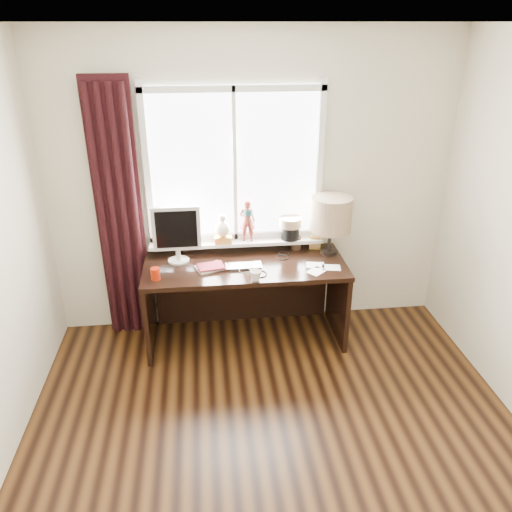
{
  "coord_description": "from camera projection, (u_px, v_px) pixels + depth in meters",
  "views": [
    {
      "loc": [
        -0.43,
        -2.13,
        2.6
      ],
      "look_at": [
        -0.05,
        1.25,
        1.0
      ],
      "focal_mm": 35.0,
      "sensor_mm": 36.0,
      "label": 1
    }
  ],
  "objects": [
    {
      "name": "floor",
      "position": [
        287.0,
        489.0,
        3.07
      ],
      "size": [
        3.5,
        4.0,
        0.0
      ],
      "primitive_type": "cube",
      "color": "#482910",
      "rests_on": "ground"
    },
    {
      "name": "ceiling",
      "position": [
        304.0,
        22.0,
        1.96
      ],
      "size": [
        3.5,
        4.0,
        0.0
      ],
      "primitive_type": "cube",
      "color": "white",
      "rests_on": "wall_back"
    },
    {
      "name": "wall_back",
      "position": [
        252.0,
        188.0,
        4.31
      ],
      "size": [
        3.5,
        0.0,
        2.6
      ],
      "primitive_type": "cube",
      "rotation": [
        1.57,
        0.0,
        0.0
      ],
      "color": "beige",
      "rests_on": "ground"
    },
    {
      "name": "laptop",
      "position": [
        244.0,
        266.0,
        4.14
      ],
      "size": [
        0.31,
        0.2,
        0.02
      ],
      "primitive_type": "imported",
      "rotation": [
        0.0,
        0.0,
        0.02
      ],
      "color": "silver",
      "rests_on": "desk"
    },
    {
      "name": "mug",
      "position": [
        256.0,
        275.0,
        3.92
      ],
      "size": [
        0.12,
        0.12,
        0.09
      ],
      "primitive_type": "imported",
      "rotation": [
        0.0,
        0.0,
        0.79
      ],
      "color": "white",
      "rests_on": "desk"
    },
    {
      "name": "red_cup",
      "position": [
        155.0,
        274.0,
        3.93
      ],
      "size": [
        0.07,
        0.07,
        0.1
      ],
      "primitive_type": "cylinder",
      "color": "#8F1803",
      "rests_on": "desk"
    },
    {
      "name": "window",
      "position": [
        237.0,
        189.0,
        4.25
      ],
      "size": [
        1.52,
        0.21,
        1.4
      ],
      "color": "white",
      "rests_on": "ground"
    },
    {
      "name": "curtain",
      "position": [
        120.0,
        217.0,
        4.19
      ],
      "size": [
        0.38,
        0.09,
        2.25
      ],
      "color": "black",
      "rests_on": "floor"
    },
    {
      "name": "desk",
      "position": [
        244.0,
        284.0,
        4.39
      ],
      "size": [
        1.7,
        0.7,
        0.75
      ],
      "color": "black",
      "rests_on": "floor"
    },
    {
      "name": "monitor",
      "position": [
        177.0,
        231.0,
        4.13
      ],
      "size": [
        0.4,
        0.18,
        0.49
      ],
      "color": "beige",
      "rests_on": "desk"
    },
    {
      "name": "notebook_stack",
      "position": [
        210.0,
        267.0,
        4.11
      ],
      "size": [
        0.26,
        0.23,
        0.03
      ],
      "color": "beige",
      "rests_on": "desk"
    },
    {
      "name": "brush_holder",
      "position": [
        296.0,
        243.0,
        4.46
      ],
      "size": [
        0.09,
        0.09,
        0.25
      ],
      "color": "black",
      "rests_on": "desk"
    },
    {
      "name": "icon_frame",
      "position": [
        315.0,
        243.0,
        4.45
      ],
      "size": [
        0.1,
        0.04,
        0.13
      ],
      "color": "gold",
      "rests_on": "desk"
    },
    {
      "name": "table_lamp",
      "position": [
        331.0,
        215.0,
        4.24
      ],
      "size": [
        0.35,
        0.35,
        0.52
      ],
      "color": "black",
      "rests_on": "desk"
    },
    {
      "name": "loose_papers",
      "position": [
        321.0,
        268.0,
        4.13
      ],
      "size": [
        0.31,
        0.27,
        0.0
      ],
      "color": "white",
      "rests_on": "desk"
    },
    {
      "name": "desk_cables",
      "position": [
        273.0,
        263.0,
        4.21
      ],
      "size": [
        0.4,
        0.51,
        0.01
      ],
      "color": "black",
      "rests_on": "desk"
    }
  ]
}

